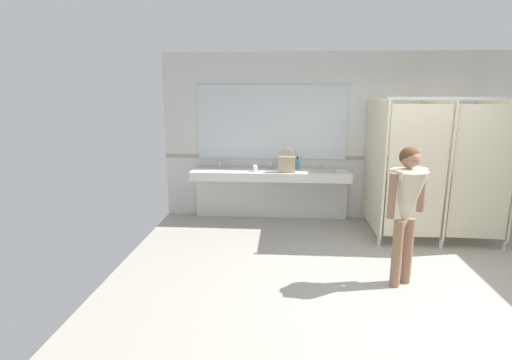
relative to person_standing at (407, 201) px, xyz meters
The scene contains 10 objects.
ground_plane 1.04m from the person_standing, 24.85° to the right, with size 6.99×5.57×0.10m, color #9E998E.
wall_back 2.53m from the person_standing, 87.43° to the left, with size 6.99×0.12×2.77m, color silver.
wall_back_tile_band 2.43m from the person_standing, 87.36° to the left, with size 6.99×0.01×0.06m, color #9E937F.
vanity_counter 2.74m from the person_standing, 124.95° to the left, with size 2.59×0.55×0.98m.
mirror_panel 2.95m from the person_standing, 122.73° to the left, with size 2.49×0.02×1.22m, color silver.
bathroom_stalls 1.79m from the person_standing, 60.82° to the left, with size 1.76×1.35×2.07m.
person_standing is the anchor object (origin of this frame).
handbag 2.38m from the person_standing, 122.85° to the left, with size 0.27×0.10×0.40m.
soap_dispenser 2.56m from the person_standing, 115.75° to the left, with size 0.07×0.07×0.21m.
paper_cup 2.73m from the person_standing, 131.30° to the left, with size 0.07×0.07×0.10m, color white.
Camera 1 is at (-1.44, -4.19, 2.13)m, focal length 27.78 mm.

